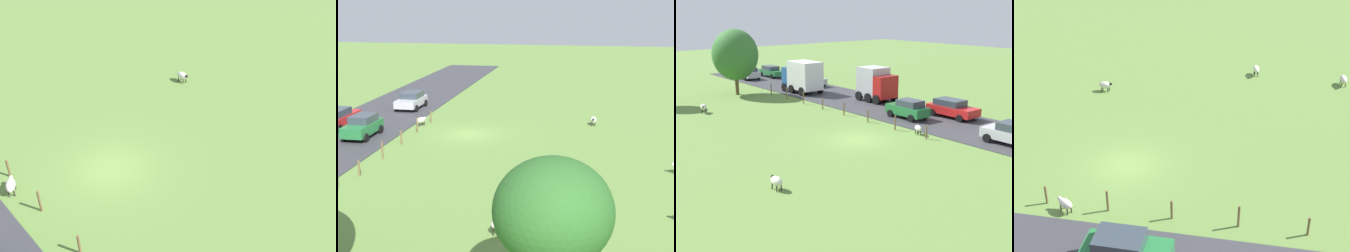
% 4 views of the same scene
% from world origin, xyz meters
% --- Properties ---
extents(ground_plane, '(160.00, 160.00, 0.00)m').
position_xyz_m(ground_plane, '(0.00, 0.00, 0.00)').
color(ground_plane, olive).
extents(road_strip, '(8.00, 80.00, 0.06)m').
position_xyz_m(road_strip, '(9.28, 0.00, 0.03)').
color(road_strip, '#38383D').
rests_on(road_strip, ground_plane).
extents(sheep_0, '(0.97, 1.13, 0.85)m').
position_xyz_m(sheep_0, '(-5.43, 15.77, 0.57)').
color(sheep_0, silver).
rests_on(sheep_0, ground_plane).
extents(sheep_1, '(0.54, 1.02, 0.76)m').
position_xyz_m(sheep_1, '(-9.59, -4.43, 0.50)').
color(sheep_1, silver).
rests_on(sheep_1, ground_plane).
extents(sheep_3, '(0.85, 1.05, 0.72)m').
position_xyz_m(sheep_3, '(4.61, -1.83, 0.49)').
color(sheep_3, silver).
rests_on(sheep_3, ground_plane).
extents(tree_2, '(3.48, 3.48, 5.88)m').
position_xyz_m(tree_2, '(-8.19, 22.25, 4.26)').
color(tree_2, brown).
rests_on(tree_2, ground_plane).
extents(fence_post_0, '(0.12, 0.12, 1.05)m').
position_xyz_m(fence_post_0, '(4.16, -3.04, 0.52)').
color(fence_post_0, brown).
rests_on(fence_post_0, ground_plane).
extents(fence_post_1, '(0.12, 0.12, 1.21)m').
position_xyz_m(fence_post_1, '(4.16, 0.24, 0.60)').
color(fence_post_1, brown).
rests_on(fence_post_1, ground_plane).
extents(fence_post_2, '(0.12, 0.12, 1.06)m').
position_xyz_m(fence_post_2, '(4.16, 3.51, 0.53)').
color(fence_post_2, brown).
rests_on(fence_post_2, ground_plane).
extents(fence_post_3, '(0.12, 0.12, 1.21)m').
position_xyz_m(fence_post_3, '(4.16, 6.79, 0.61)').
color(fence_post_3, brown).
rests_on(fence_post_3, ground_plane).
extents(fence_post_4, '(0.12, 0.12, 1.01)m').
position_xyz_m(fence_post_4, '(4.16, 10.07, 0.50)').
color(fence_post_4, brown).
rests_on(fence_post_4, ground_plane).
extents(car_0, '(1.96, 3.85, 1.66)m').
position_xyz_m(car_0, '(7.78, 2.24, 0.92)').
color(car_0, '#237238').
rests_on(car_0, road_strip).
extents(car_3, '(2.16, 3.97, 1.58)m').
position_xyz_m(car_3, '(7.75, -7.89, 0.88)').
color(car_3, '#B7B7BC').
rests_on(car_3, road_strip).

